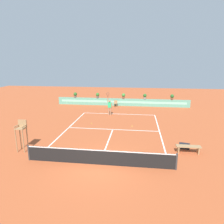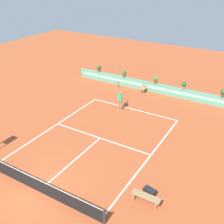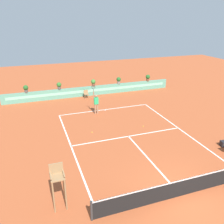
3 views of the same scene
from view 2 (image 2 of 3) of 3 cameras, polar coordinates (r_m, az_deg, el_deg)
ground_plane at (r=20.22m, az=-3.13°, el=-5.97°), size 60.00×60.00×0.00m
court_lines at (r=20.71m, az=-2.03°, el=-5.02°), size 8.32×11.94×0.01m
net at (r=16.34m, az=-15.25°, el=-14.34°), size 8.92×0.10×1.00m
back_wall_barrier at (r=28.18m, az=8.62°, el=5.08°), size 18.00×0.21×1.00m
ball_kid_chair at (r=27.85m, az=6.51°, el=4.89°), size 0.44×0.44×0.85m
bench_courtside at (r=15.37m, az=7.09°, el=-17.29°), size 1.60×0.44×0.51m
gear_bag at (r=16.03m, az=7.88°, el=-16.05°), size 0.76×0.49×0.36m
tennis_player at (r=24.05m, az=1.72°, el=2.74°), size 0.62×0.23×2.58m
tennis_ball_near_baseline at (r=20.55m, az=3.14°, el=-5.24°), size 0.07×0.07×0.07m
tennis_ball_mid_court at (r=22.61m, az=-5.41°, el=-2.01°), size 0.07×0.07×0.07m
potted_plant_centre at (r=27.78m, az=9.12°, el=6.73°), size 0.48×0.48×0.72m
potted_plant_far_right at (r=26.33m, az=22.13°, el=3.77°), size 0.48×0.48×0.72m
potted_plant_left at (r=29.18m, az=2.57°, el=8.09°), size 0.48×0.48×0.72m
potted_plant_right at (r=26.95m, az=14.78°, el=5.48°), size 0.48×0.48×0.72m
potted_plant_far_left at (r=30.72m, az=-2.72°, el=9.11°), size 0.48×0.48×0.72m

